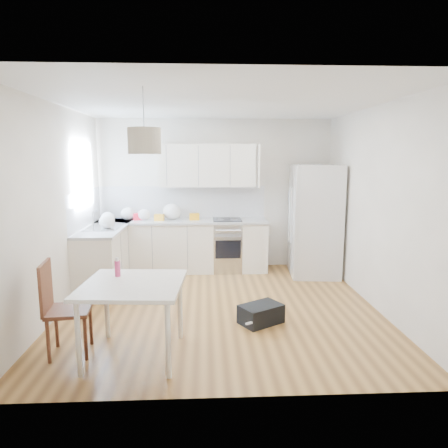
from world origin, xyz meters
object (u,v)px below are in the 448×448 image
at_px(refrigerator, 315,220).
at_px(dining_chair, 69,308).
at_px(gym_bag, 261,314).
at_px(dining_table, 133,291).

bearing_deg(refrigerator, dining_chair, -135.17).
height_order(dining_chair, gym_bag, dining_chair).
distance_m(dining_table, dining_chair, 0.71).
xyz_separation_m(dining_table, gym_bag, (1.41, 0.75, -0.58)).
bearing_deg(gym_bag, refrigerator, 28.06).
relative_size(dining_table, dining_chair, 1.07).
xyz_separation_m(dining_table, dining_chair, (-0.67, 0.08, -0.20)).
distance_m(dining_table, gym_bag, 1.70).
bearing_deg(dining_table, gym_bag, 32.08).
xyz_separation_m(refrigerator, dining_chair, (-3.31, -2.75, -0.45)).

